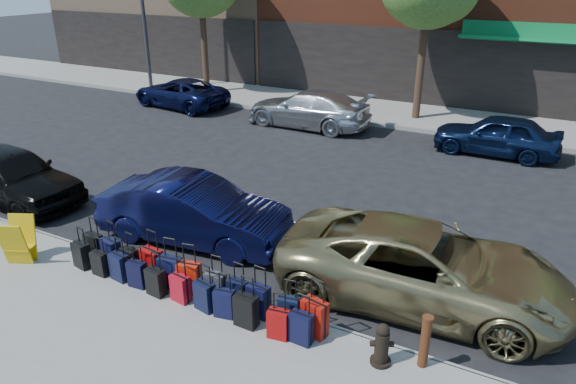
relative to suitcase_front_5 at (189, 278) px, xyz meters
The scene contains 36 objects.
ground 4.83m from the suitcase_front_5, 89.48° to the left, with size 120.00×120.00×0.00m, color black.
sidewalk_near 1.74m from the suitcase_front_5, 88.52° to the right, with size 60.00×4.00×0.15m, color gray.
sidewalk_far 14.81m from the suitcase_front_5, 89.83° to the left, with size 60.00×4.00×0.15m, color gray.
curb_near 0.51m from the suitcase_front_5, 82.33° to the left, with size 60.00×0.08×0.15m, color gray.
curb_far 12.79m from the suitcase_front_5, 89.80° to the left, with size 60.00×0.08×0.15m, color gray.
suitcase_front_0 2.51m from the suitcase_front_5, behind, with size 0.42×0.27×0.97m.
suitcase_front_1 1.97m from the suitcase_front_5, behind, with size 0.46×0.31×1.02m.
suitcase_front_2 1.48m from the suitcase_front_5, behind, with size 0.39×0.25×0.89m.
suitcase_front_3 0.94m from the suitcase_front_5, behind, with size 0.46×0.29×1.05m.
suitcase_front_4 0.42m from the suitcase_front_5, behind, with size 0.47×0.30×1.05m.
suitcase_front_5 is the anchor object (origin of this frame).
suitcase_front_6 0.59m from the suitcase_front_5, ahead, with size 0.38×0.21×0.92m.
suitcase_front_7 1.06m from the suitcase_front_5, ahead, with size 0.39×0.24×0.90m.
suitcase_front_8 1.51m from the suitcase_front_5, ahead, with size 0.42×0.25×0.97m.
suitcase_front_9 2.11m from the suitcase_front_5, ahead, with size 0.39×0.25×0.88m.
suitcase_front_10 2.60m from the suitcase_front_5, ahead, with size 0.47×0.32×1.05m.
suitcase_back_0 2.54m from the suitcase_front_5, behind, with size 0.40×0.27×0.88m.
suitcase_back_1 2.00m from the suitcase_front_5, behind, with size 0.35×0.21×0.81m.
suitcase_back_2 1.53m from the suitcase_front_5, 169.33° to the right, with size 0.40×0.27×0.90m.
suitcase_back_3 1.06m from the suitcase_front_5, 163.60° to the right, with size 0.37×0.23×0.86m.
suitcase_back_4 0.63m from the suitcase_front_5, 146.01° to the right, with size 0.38×0.24×0.87m.
suitcase_back_5 0.30m from the suitcase_front_5, 86.89° to the right, with size 0.38×0.25×0.86m.
suitcase_back_6 0.64m from the suitcase_front_5, 27.81° to the right, with size 0.41×0.28×0.89m.
suitcase_back_7 1.04m from the suitcase_front_5, 16.76° to the right, with size 0.39×0.27×0.85m.
suitcase_back_8 1.50m from the suitcase_front_5, 13.06° to the right, with size 0.40×0.24×0.95m.
suitcase_back_9 2.13m from the suitcase_front_5, ahead, with size 0.38×0.25×0.84m.
suitcase_back_10 2.51m from the suitcase_front_5, ahead, with size 0.38×0.24×0.89m.
fire_hydrant 3.81m from the suitcase_front_5, ahead, with size 0.37×0.33×0.73m.
bollard 4.41m from the suitcase_front_5, ahead, with size 0.17×0.17×0.91m.
display_rack 3.89m from the suitcase_front_5, 168.99° to the right, with size 0.75×0.77×0.98m.
car_near_0 7.14m from the suitcase_front_5, 168.38° to the left, with size 1.76×4.37×1.49m, color black.
car_near_1 2.36m from the suitcase_front_5, 124.59° to the left, with size 1.55×4.45×1.47m, color #0D103A.
car_near_2 4.37m from the suitcase_front_5, 27.34° to the left, with size 2.47×5.36×1.49m, color #9D9060.
car_far_0 15.10m from the suitcase_front_5, 129.10° to the left, with size 2.13×4.61×1.28m, color #0D133D.
car_far_1 11.93m from the suitcase_front_5, 104.83° to the left, with size 2.03×4.99×1.45m, color silver.
car_far_2 12.13m from the suitcase_front_5, 70.78° to the left, with size 1.62×4.03×1.37m, color #0D1A3B.
Camera 1 is at (5.40, -11.19, 5.82)m, focal length 32.00 mm.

